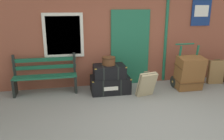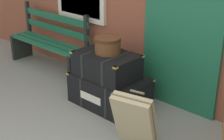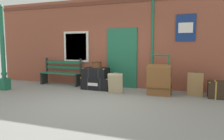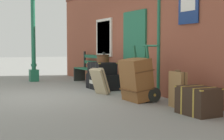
# 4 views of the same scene
# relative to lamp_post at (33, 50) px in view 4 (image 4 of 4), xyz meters

# --- Properties ---
(ground_plane) EXTENTS (60.00, 60.00, 0.00)m
(ground_plane) POSITION_rel_lamp_post_xyz_m (3.47, -0.66, -1.06)
(ground_plane) COLOR gray
(brick_facade) EXTENTS (10.40, 0.35, 3.20)m
(brick_facade) POSITION_rel_lamp_post_xyz_m (3.46, 1.94, 0.53)
(brick_facade) COLOR brown
(brick_facade) RESTS_ON ground
(lamp_post) EXTENTS (0.28, 0.28, 2.82)m
(lamp_post) POSITION_rel_lamp_post_xyz_m (0.00, 0.00, 0.00)
(lamp_post) COLOR #1E6647
(lamp_post) RESTS_ON ground
(platform_bench) EXTENTS (1.60, 0.43, 1.01)m
(platform_bench) POSITION_rel_lamp_post_xyz_m (1.26, 1.50, -0.62)
(platform_bench) COLOR #1E6647
(platform_bench) RESTS_ON ground
(steamer_trunk_base) EXTENTS (1.02, 0.67, 0.43)m
(steamer_trunk_base) POSITION_rel_lamp_post_xyz_m (2.91, 1.20, -0.85)
(steamer_trunk_base) COLOR black
(steamer_trunk_base) RESTS_ON ground
(steamer_trunk_middle) EXTENTS (0.82, 0.56, 0.33)m
(steamer_trunk_middle) POSITION_rel_lamp_post_xyz_m (2.88, 1.17, -0.48)
(steamer_trunk_middle) COLOR black
(steamer_trunk_middle) RESTS_ON steamer_trunk_base
(round_hatbox) EXTENTS (0.35, 0.35, 0.21)m
(round_hatbox) POSITION_rel_lamp_post_xyz_m (2.88, 1.20, -0.21)
(round_hatbox) COLOR brown
(round_hatbox) RESTS_ON steamer_trunk_middle
(porters_trolley) EXTENTS (0.71, 0.56, 1.21)m
(porters_trolley) POSITION_rel_lamp_post_xyz_m (5.03, 1.12, -0.79)
(porters_trolley) COLOR black
(porters_trolley) RESTS_ON ground
(large_brown_trunk) EXTENTS (0.70, 0.55, 0.93)m
(large_brown_trunk) POSITION_rel_lamp_post_xyz_m (5.03, 0.95, -0.60)
(large_brown_trunk) COLOR brown
(large_brown_trunk) RESTS_ON ground
(suitcase_beige) EXTENTS (0.51, 0.42, 0.66)m
(suitcase_beige) POSITION_rel_lamp_post_xyz_m (3.73, 0.69, -0.74)
(suitcase_beige) COLOR tan
(suitcase_beige) RESTS_ON ground
(suitcase_tan) EXTENTS (0.46, 0.18, 0.73)m
(suitcase_tan) POSITION_rel_lamp_post_xyz_m (6.05, 1.25, -0.72)
(suitcase_tan) COLOR olive
(suitcase_tan) RESTS_ON ground
(corner_trunk) EXTENTS (0.69, 0.49, 0.49)m
(corner_trunk) POSITION_rel_lamp_post_xyz_m (6.72, 1.15, -0.82)
(corner_trunk) COLOR #332319
(corner_trunk) RESTS_ON ground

